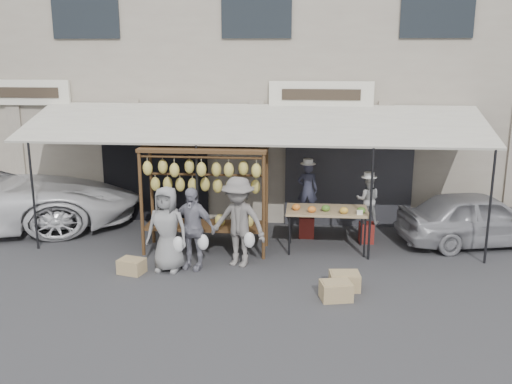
% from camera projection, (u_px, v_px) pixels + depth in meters
% --- Properties ---
extents(ground_plane, '(90.00, 90.00, 0.00)m').
position_uv_depth(ground_plane, '(240.00, 277.00, 10.73)').
color(ground_plane, '#2D2D30').
extents(shophouse, '(24.00, 6.15, 7.30)m').
position_uv_depth(shophouse, '(266.00, 68.00, 16.12)').
color(shophouse, '#9E9584').
rests_on(shophouse, ground_plane).
extents(awning, '(10.00, 2.35, 2.92)m').
position_uv_depth(awning, '(252.00, 125.00, 12.31)').
color(awning, beige).
rests_on(awning, ground_plane).
extents(banana_rack, '(2.60, 0.90, 2.24)m').
position_uv_depth(banana_rack, '(204.00, 179.00, 11.71)').
color(banana_rack, '#302110').
rests_on(banana_rack, ground_plane).
extents(produce_table, '(1.70, 0.90, 1.04)m').
position_uv_depth(produce_table, '(327.00, 211.00, 11.91)').
color(produce_table, tan).
rests_on(produce_table, ground_plane).
extents(vendor_left, '(0.47, 0.32, 1.25)m').
position_uv_depth(vendor_left, '(307.00, 190.00, 12.74)').
color(vendor_left, '#2C2E40').
rests_on(vendor_left, stool_left).
extents(vendor_right, '(0.55, 0.44, 1.06)m').
position_uv_depth(vendor_right, '(368.00, 200.00, 12.41)').
color(vendor_right, gray).
rests_on(vendor_right, stool_right).
extents(customer_left, '(0.88, 0.64, 1.66)m').
position_uv_depth(customer_left, '(167.00, 229.00, 10.85)').
color(customer_left, gray).
rests_on(customer_left, ground_plane).
extents(customer_mid, '(1.02, 0.62, 1.62)m').
position_uv_depth(customer_mid, '(192.00, 228.00, 10.98)').
color(customer_mid, gray).
rests_on(customer_mid, ground_plane).
extents(customer_right, '(1.31, 1.01, 1.79)m').
position_uv_depth(customer_right, '(238.00, 222.00, 11.09)').
color(customer_right, slate).
rests_on(customer_right, ground_plane).
extents(stool_left, '(0.42, 0.42, 0.48)m').
position_uv_depth(stool_left, '(307.00, 227.00, 12.96)').
color(stool_left, maroon).
rests_on(stool_left, ground_plane).
extents(stool_right, '(0.39, 0.39, 0.45)m').
position_uv_depth(stool_right, '(366.00, 233.00, 12.60)').
color(stool_right, maroon).
rests_on(stool_right, ground_plane).
extents(crate_near_a, '(0.59, 0.50, 0.31)m').
position_uv_depth(crate_near_a, '(336.00, 291.00, 9.73)').
color(crate_near_a, tan).
rests_on(crate_near_a, ground_plane).
extents(crate_near_b, '(0.56, 0.45, 0.31)m').
position_uv_depth(crate_near_b, '(345.00, 281.00, 10.13)').
color(crate_near_b, tan).
rests_on(crate_near_b, ground_plane).
extents(crate_far, '(0.54, 0.46, 0.28)m').
position_uv_depth(crate_far, '(132.00, 266.00, 10.87)').
color(crate_far, tan).
rests_on(crate_far, ground_plane).
extents(sedan, '(3.71, 2.15, 1.19)m').
position_uv_depth(sedan, '(479.00, 218.00, 12.39)').
color(sedan, gray).
rests_on(sedan, ground_plane).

